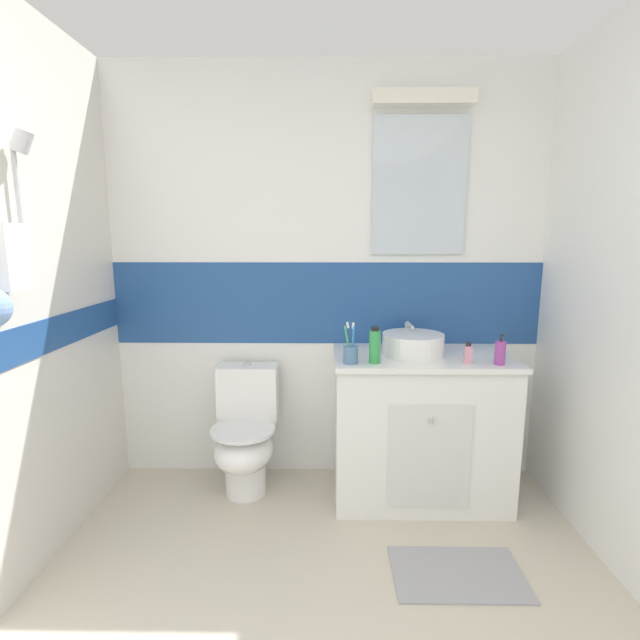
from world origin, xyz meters
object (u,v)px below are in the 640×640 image
toilet (246,435)px  perfume_flask_small (469,353)px  sink_basin (413,343)px  shampoo_bottle_tall (375,346)px  toothbrush_cup (351,353)px  soap_dispenser (501,353)px

toilet → perfume_flask_small: (1.22, -0.21, 0.55)m
sink_basin → shampoo_bottle_tall: size_ratio=2.00×
toothbrush_cup → perfume_flask_small: (0.61, 0.01, 0.00)m
toothbrush_cup → shampoo_bottle_tall: toothbrush_cup is taller
sink_basin → perfume_flask_small: (0.25, -0.19, -0.01)m
toilet → soap_dispenser: (1.37, -0.23, 0.56)m
toothbrush_cup → shampoo_bottle_tall: size_ratio=1.13×
toilet → soap_dispenser: bearing=-9.5°
soap_dispenser → perfume_flask_small: size_ratio=1.46×
sink_basin → perfume_flask_small: bearing=-36.7°
sink_basin → toilet: bearing=178.7°
sink_basin → toothbrush_cup: toothbrush_cup is taller
toilet → perfume_flask_small: bearing=-9.8°
toothbrush_cup → perfume_flask_small: bearing=0.7°
sink_basin → soap_dispenser: 0.46m
perfume_flask_small → shampoo_bottle_tall: bearing=-179.6°
sink_basin → toilet: 1.12m
perfume_flask_small → toilet: bearing=170.2°
toothbrush_cup → soap_dispenser: toothbrush_cup is taller
perfume_flask_small → toothbrush_cup: bearing=-179.3°
perfume_flask_small → soap_dispenser: bearing=-7.1°
toilet → shampoo_bottle_tall: bearing=-16.3°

